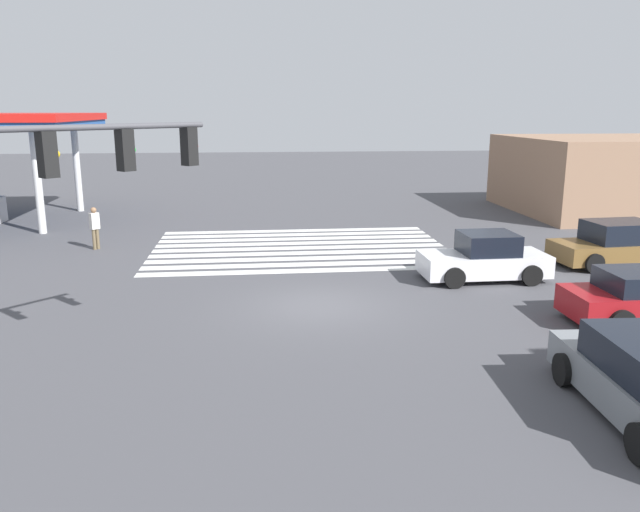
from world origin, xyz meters
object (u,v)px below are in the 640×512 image
at_px(car_1, 614,244).
at_px(pedestrian, 95,226).
at_px(traffic_signal_mast, 3,190).
at_px(car_4, 484,259).

height_order(car_1, pedestrian, pedestrian).
distance_m(traffic_signal_mast, car_4, 15.19).
bearing_deg(pedestrian, traffic_signal_mast, -35.94).
relative_size(traffic_signal_mast, car_4, 1.31).
height_order(traffic_signal_mast, car_4, traffic_signal_mast).
bearing_deg(car_4, traffic_signal_mast, 34.55).
bearing_deg(car_1, pedestrian, -17.67).
distance_m(traffic_signal_mast, car_1, 20.53).
relative_size(car_4, pedestrian, 2.42).
distance_m(traffic_signal_mast, pedestrian, 15.29).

